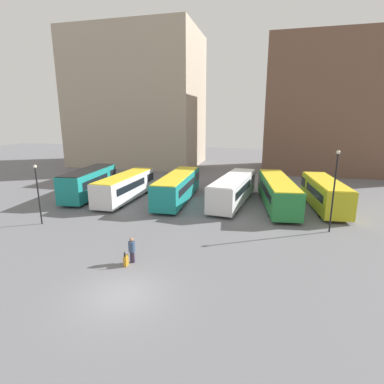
% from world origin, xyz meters
% --- Properties ---
extents(ground_plane, '(160.00, 160.00, 0.00)m').
position_xyz_m(ground_plane, '(0.00, 0.00, 0.00)').
color(ground_plane, slate).
extents(building_block_left, '(23.24, 15.65, 24.04)m').
position_xyz_m(building_block_left, '(-17.69, 42.98, 12.02)').
color(building_block_left, tan).
rests_on(building_block_left, ground_plane).
extents(building_block_right, '(24.60, 13.80, 21.02)m').
position_xyz_m(building_block_right, '(18.37, 42.98, 10.51)').
color(building_block_right, brown).
rests_on(building_block_right, ground_plane).
extents(bus_0, '(3.47, 9.58, 3.18)m').
position_xyz_m(bus_0, '(-12.53, 17.05, 1.72)').
color(bus_0, '#19847F').
rests_on(bus_0, ground_plane).
extents(bus_1, '(2.58, 10.33, 2.77)m').
position_xyz_m(bus_1, '(-8.09, 17.07, 1.51)').
color(bus_1, silver).
rests_on(bus_1, ground_plane).
extents(bus_2, '(3.11, 11.68, 2.85)m').
position_xyz_m(bus_2, '(-2.43, 18.18, 1.56)').
color(bus_2, '#19847F').
rests_on(bus_2, ground_plane).
extents(bus_3, '(3.93, 11.53, 2.85)m').
position_xyz_m(bus_3, '(3.56, 18.57, 1.56)').
color(bus_3, silver).
rests_on(bus_3, ground_plane).
extents(bus_4, '(4.13, 12.04, 2.84)m').
position_xyz_m(bus_4, '(7.98, 18.47, 1.56)').
color(bus_4, '#237A38').
rests_on(bus_4, ground_plane).
extents(bus_5, '(3.49, 9.86, 2.87)m').
position_xyz_m(bus_5, '(12.51, 18.79, 1.56)').
color(bus_5, gold).
rests_on(bus_5, ground_plane).
extents(traveler, '(0.46, 0.46, 1.63)m').
position_xyz_m(traveler, '(-0.96, 3.40, 0.97)').
color(traveler, '#382D4C').
rests_on(traveler, ground_plane).
extents(suitcase, '(0.22, 0.45, 0.93)m').
position_xyz_m(suitcase, '(-1.16, 2.92, 0.33)').
color(suitcase, '#B27A1E').
rests_on(suitcase, ground_plane).
extents(lamp_post_0, '(0.28, 0.28, 5.06)m').
position_xyz_m(lamp_post_0, '(-11.46, 8.01, 3.02)').
color(lamp_post_0, black).
rests_on(lamp_post_0, ground_plane).
extents(lamp_post_1, '(0.28, 0.28, 6.42)m').
position_xyz_m(lamp_post_1, '(11.89, 11.96, 3.73)').
color(lamp_post_1, black).
rests_on(lamp_post_1, ground_plane).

